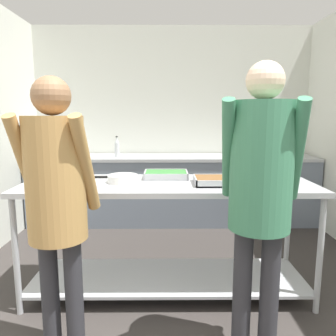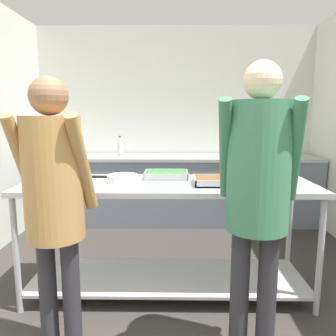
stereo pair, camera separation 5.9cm
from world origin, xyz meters
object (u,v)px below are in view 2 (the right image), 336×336
guest_serving_left (258,181)px  guest_serving_right (54,190)px  broccoli_bowl (271,174)px  serving_tray_vegetables (226,181)px  sauce_pan (67,181)px  water_bottle (120,147)px  plate_stack (123,178)px  serving_tray_roast (166,175)px

guest_serving_left → guest_serving_right: bearing=-178.1°
broccoli_bowl → serving_tray_vegetables: bearing=-155.9°
guest_serving_left → guest_serving_right: size_ratio=1.05×
sauce_pan → water_bottle: size_ratio=1.67×
plate_stack → serving_tray_vegetables: 0.81m
sauce_pan → serving_tray_vegetables: sauce_pan is taller
sauce_pan → guest_serving_left: size_ratio=0.26×
sauce_pan → broccoli_bowl: size_ratio=1.84×
guest_serving_left → water_bottle: guest_serving_left is taller
serving_tray_roast → guest_serving_left: guest_serving_left is taller
sauce_pan → guest_serving_right: guest_serving_right is taller
sauce_pan → water_bottle: bearing=87.5°
guest_serving_left → serving_tray_vegetables: bearing=96.7°
serving_tray_roast → guest_serving_right: guest_serving_right is taller
guest_serving_right → water_bottle: 2.48m
serving_tray_roast → guest_serving_left: bearing=-59.5°
guest_serving_right → serving_tray_vegetables: bearing=32.8°
guest_serving_left → water_bottle: size_ratio=6.37×
guest_serving_right → serving_tray_roast: bearing=57.3°
serving_tray_roast → guest_serving_right: bearing=-122.7°
guest_serving_right → water_bottle: (-0.03, 2.48, -0.00)m
plate_stack → broccoli_bowl: broccoli_bowl is taller
plate_stack → guest_serving_left: size_ratio=0.14×
sauce_pan → serving_tray_roast: sauce_pan is taller
plate_stack → serving_tray_roast: bearing=29.1°
plate_stack → water_bottle: water_bottle is taller
serving_tray_roast → water_bottle: size_ratio=1.34×
broccoli_bowl → guest_serving_left: bearing=-111.3°
plate_stack → serving_tray_roast: (0.34, 0.19, -0.00)m
serving_tray_vegetables → broccoli_bowl: size_ratio=1.98×
serving_tray_vegetables → guest_serving_left: bearing=-83.3°
sauce_pan → plate_stack: 0.43m
plate_stack → serving_tray_roast: 0.39m
sauce_pan → serving_tray_roast: size_ratio=1.24×
serving_tray_roast → serving_tray_vegetables: 0.53m
guest_serving_left → broccoli_bowl: bearing=68.7°
guest_serving_right → guest_serving_left: bearing=1.9°
broccoli_bowl → water_bottle: water_bottle is taller
plate_stack → guest_serving_right: 0.81m
serving_tray_vegetables → guest_serving_right: bearing=-147.2°
serving_tray_roast → serving_tray_vegetables: (0.46, -0.26, 0.00)m
plate_stack → broccoli_bowl: (1.20, 0.11, 0.02)m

